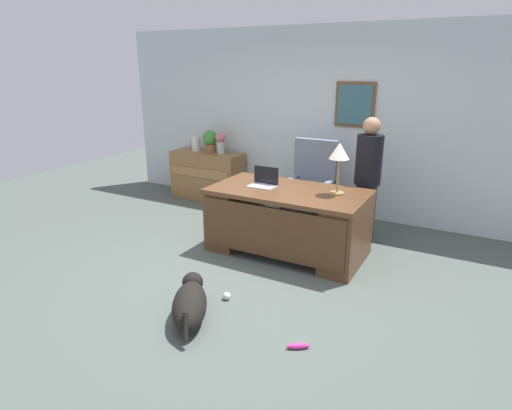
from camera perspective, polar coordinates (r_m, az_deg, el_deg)
The scene contains 14 objects.
ground_plane at distance 4.63m, azimuth -2.98°, elevation -9.68°, with size 12.00×12.00×0.00m, color #4C5651.
back_wall at distance 6.50m, azimuth 9.14°, elevation 10.81°, with size 7.00×0.16×2.70m.
desk at distance 5.07m, azimuth 4.10°, elevation -1.90°, with size 1.81×0.97×0.78m.
credenza at distance 7.23m, azimuth -6.44°, elevation 3.94°, with size 1.21×0.50×0.79m.
armchair at distance 5.94m, azimuth 7.31°, elevation 2.00°, with size 0.60×0.59×1.20m.
person_standing at distance 5.48m, azimuth 14.58°, elevation 3.27°, with size 0.32×0.32×1.57m.
dog_lying at distance 3.93m, azimuth -8.78°, elevation -12.75°, with size 0.62×0.77×0.30m.
laptop at distance 5.11m, azimuth 1.06°, elevation 3.15°, with size 0.32×0.22×0.22m.
desk_lamp at distance 4.78m, azimuth 11.01°, elevation 6.66°, with size 0.22×0.22×0.58m.
vase_with_flowers at distance 6.96m, azimuth -4.75°, elevation 8.46°, with size 0.17×0.17×0.35m.
vase_empty at distance 7.25m, azimuth -7.98°, elevation 8.09°, with size 0.14×0.14×0.24m, color silver.
potted_plant at distance 7.07m, azimuth -6.14°, elevation 8.54°, with size 0.24×0.24×0.36m.
dog_toy_ball at distance 4.24m, azimuth -3.92°, elevation -11.98°, with size 0.08×0.08×0.08m, color beige.
dog_toy_bone at distance 3.62m, azimuth 5.63°, elevation -18.15°, with size 0.19×0.05×0.05m, color #D8338C.
Camera 1 is at (2.17, -3.47, 2.17)m, focal length 30.08 mm.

